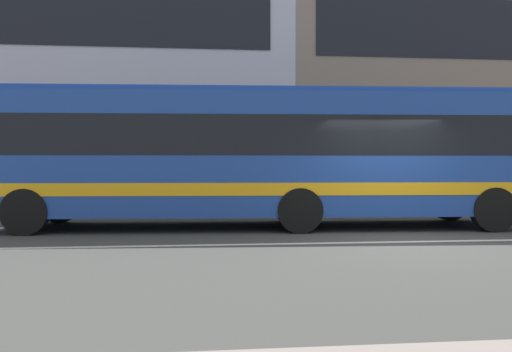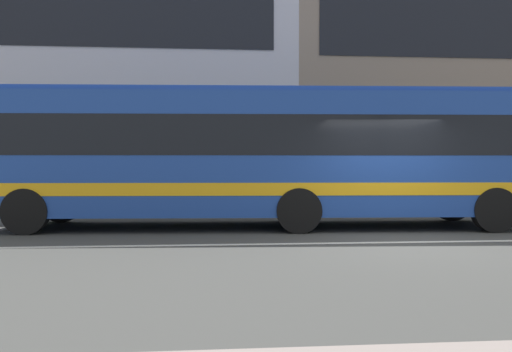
{
  "view_description": "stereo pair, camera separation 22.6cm",
  "coord_description": "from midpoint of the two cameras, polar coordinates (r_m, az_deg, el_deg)",
  "views": [
    {
      "loc": [
        -4.03,
        -9.84,
        1.55
      ],
      "look_at": [
        -2.67,
        2.95,
        1.23
      ],
      "focal_mm": 36.72,
      "sensor_mm": 36.0,
      "label": 1
    },
    {
      "loc": [
        -3.8,
        -9.86,
        1.55
      ],
      "look_at": [
        -2.67,
        2.95,
        1.23
      ],
      "focal_mm": 36.72,
      "sensor_mm": 36.0,
      "label": 2
    }
  ],
  "objects": [
    {
      "name": "ground_plane",
      "position": [
        10.71,
        15.57,
        -6.93
      ],
      "size": [
        160.0,
        160.0,
        0.0
      ],
      "primitive_type": "plane",
      "color": "#434441"
    },
    {
      "name": "lane_centre_line",
      "position": [
        10.71,
        15.57,
        -6.91
      ],
      "size": [
        60.0,
        0.16,
        0.01
      ],
      "primitive_type": "cube",
      "color": "silver",
      "rests_on": "ground_plane"
    },
    {
      "name": "hedge_row_far",
      "position": [
        16.66,
        -4.8,
        -2.6
      ],
      "size": [
        22.71,
        1.1,
        0.76
      ],
      "primitive_type": "cube",
      "color": "#26501F",
      "rests_on": "ground_plane"
    },
    {
      "name": "apartment_block_left",
      "position": [
        26.69,
        -25.49,
        11.12
      ],
      "size": [
        24.46,
        9.75,
        12.2
      ],
      "color": "silver",
      "rests_on": "ground_plane"
    },
    {
      "name": "apartment_block_right",
      "position": [
        28.59,
        22.61,
        10.16
      ],
      "size": [
        19.96,
        9.75,
        11.87
      ],
      "color": "gray",
      "rests_on": "ground_plane"
    },
    {
      "name": "transit_bus",
      "position": [
        12.61,
        0.09,
        2.56
      ],
      "size": [
        12.42,
        3.19,
        3.26
      ],
      "color": "#1F449A",
      "rests_on": "ground_plane"
    }
  ]
}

